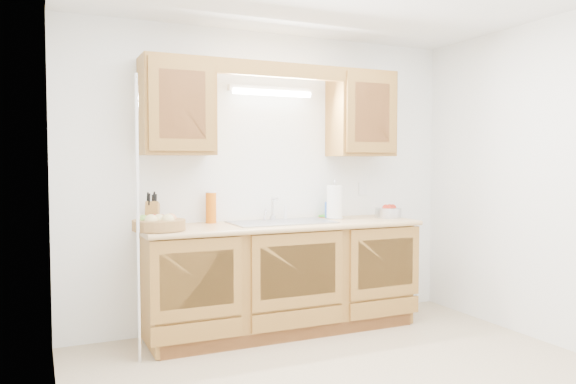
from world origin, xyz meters
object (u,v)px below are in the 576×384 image
fruit_basket (159,223)px  paper_towel (335,203)px  knife_block (152,214)px  apple_bowl (388,212)px

fruit_basket → paper_towel: (1.57, 0.21, 0.09)m
fruit_basket → paper_towel: paper_towel is taller
knife_block → paper_towel: (1.57, -0.03, 0.04)m
paper_towel → fruit_basket: bearing=-172.2°
knife_block → paper_towel: paper_towel is taller
paper_towel → apple_bowl: bearing=-12.0°
knife_block → apple_bowl: size_ratio=0.94×
knife_block → apple_bowl: bearing=15.4°
fruit_basket → knife_block: knife_block is taller
paper_towel → apple_bowl: 0.51m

